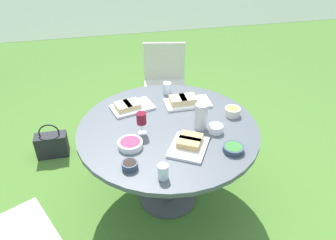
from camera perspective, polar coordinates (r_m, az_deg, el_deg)
ground_plane at (r=2.89m, az=0.00°, el=-13.21°), size 40.00×40.00×0.00m
river_strip at (r=8.45m, az=-9.52°, el=18.96°), size 40.00×4.09×0.01m
dining_table at (r=2.46m, az=0.00°, el=-3.04°), size 1.33×1.33×0.74m
chair_near_left at (r=3.55m, az=-0.60°, el=7.16°), size 0.51×0.49×0.89m
water_pitcher at (r=2.35m, az=5.79°, el=0.68°), size 0.10×0.09×0.20m
wine_glass at (r=2.28m, az=-4.65°, el=0.14°), size 0.07×0.07×0.17m
platter_bread_main at (r=2.20m, az=3.72°, el=-4.18°), size 0.34×0.36×0.06m
platter_charcuterie at (r=2.62m, az=-6.62°, el=2.38°), size 0.37×0.28×0.06m
platter_sandwich_side at (r=2.66m, az=3.00°, el=3.26°), size 0.37×0.19×0.07m
bowl_fries at (r=2.57m, az=11.17°, el=1.51°), size 0.12×0.12×0.06m
bowl_salad at (r=2.21m, az=11.32°, el=-4.86°), size 0.14×0.14×0.04m
bowl_olives at (r=2.05m, az=-6.66°, el=-7.77°), size 0.10×0.10×0.05m
bowl_dip_red at (r=2.22m, az=-6.58°, el=-4.15°), size 0.17×0.17×0.04m
bowl_dip_cream at (r=2.36m, az=8.33°, el=-1.42°), size 0.10×0.10×0.06m
cup_water_near at (r=1.96m, az=-0.87°, el=-8.98°), size 0.07×0.07×0.10m
cup_water_far at (r=2.82m, az=-0.17°, el=5.61°), size 0.07×0.07×0.10m
handbag at (r=3.42m, az=-19.57°, el=-4.05°), size 0.30×0.14×0.37m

